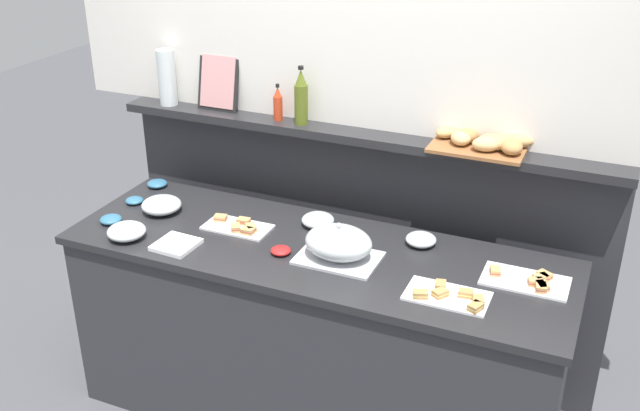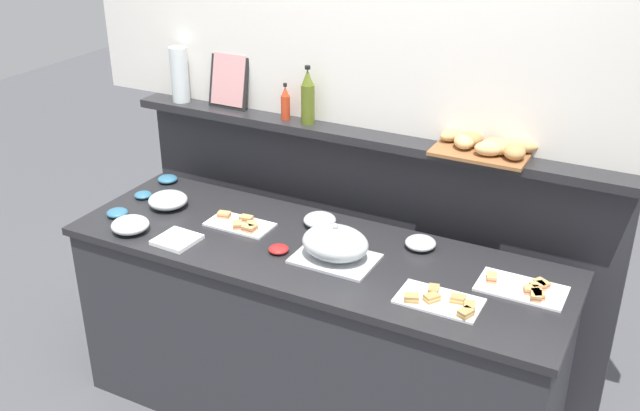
{
  "view_description": "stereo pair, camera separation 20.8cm",
  "coord_description": "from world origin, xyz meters",
  "px_view_note": "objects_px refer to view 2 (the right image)",
  "views": [
    {
      "loc": [
        1.13,
        -2.54,
        2.44
      ],
      "look_at": [
        -0.02,
        0.1,
        1.06
      ],
      "focal_mm": 41.67,
      "sensor_mm": 36.0,
      "label": 1
    },
    {
      "loc": [
        1.31,
        -2.45,
        2.44
      ],
      "look_at": [
        -0.02,
        0.1,
        1.06
      ],
      "focal_mm": 41.67,
      "sensor_mm": 36.0,
      "label": 2
    }
  ],
  "objects_px": {
    "glass_bowl_medium": "(168,201)",
    "condiment_bowl_dark": "(168,179)",
    "condiment_bowl_red": "(143,195)",
    "water_carafe": "(180,75)",
    "glass_bowl_large": "(130,225)",
    "napkin_stack": "(177,240)",
    "sandwich_platter_rear": "(441,301)",
    "glass_bowl_extra": "(420,243)",
    "serving_cloche": "(335,245)",
    "condiment_bowl_cream": "(279,249)",
    "sandwich_platter_side": "(524,288)",
    "hot_sauce_bottle": "(285,104)",
    "framed_picture": "(229,80)",
    "condiment_bowl_teal": "(117,213)",
    "sandwich_platter_front": "(241,224)",
    "glass_bowl_small": "(320,221)",
    "bread_basket": "(484,145)",
    "olive_oil_bottle": "(308,98)"
  },
  "relations": [
    {
      "from": "condiment_bowl_dark",
      "to": "bread_basket",
      "type": "distance_m",
      "value": 1.63
    },
    {
      "from": "sandwich_platter_front",
      "to": "serving_cloche",
      "type": "distance_m",
      "value": 0.53
    },
    {
      "from": "sandwich_platter_front",
      "to": "condiment_bowl_teal",
      "type": "relative_size",
      "value": 3.06
    },
    {
      "from": "sandwich_platter_side",
      "to": "condiment_bowl_cream",
      "type": "distance_m",
      "value": 1.01
    },
    {
      "from": "glass_bowl_extra",
      "to": "water_carafe",
      "type": "xyz_separation_m",
      "value": [
        -1.41,
        0.24,
        0.5
      ]
    },
    {
      "from": "glass_bowl_medium",
      "to": "condiment_bowl_cream",
      "type": "height_order",
      "value": "glass_bowl_medium"
    },
    {
      "from": "glass_bowl_large",
      "to": "napkin_stack",
      "type": "bearing_deg",
      "value": 4.6
    },
    {
      "from": "hot_sauce_bottle",
      "to": "framed_picture",
      "type": "distance_m",
      "value": 0.35
    },
    {
      "from": "serving_cloche",
      "to": "condiment_bowl_dark",
      "type": "height_order",
      "value": "serving_cloche"
    },
    {
      "from": "sandwich_platter_front",
      "to": "condiment_bowl_cream",
      "type": "bearing_deg",
      "value": -25.28
    },
    {
      "from": "sandwich_platter_side",
      "to": "napkin_stack",
      "type": "height_order",
      "value": "sandwich_platter_side"
    },
    {
      "from": "glass_bowl_medium",
      "to": "condiment_bowl_dark",
      "type": "xyz_separation_m",
      "value": [
        -0.19,
        0.24,
        -0.02
      ]
    },
    {
      "from": "glass_bowl_extra",
      "to": "water_carafe",
      "type": "distance_m",
      "value": 1.51
    },
    {
      "from": "condiment_bowl_teal",
      "to": "framed_picture",
      "type": "relative_size",
      "value": 0.36
    },
    {
      "from": "condiment_bowl_cream",
      "to": "glass_bowl_small",
      "type": "bearing_deg",
      "value": 82.29
    },
    {
      "from": "glass_bowl_medium",
      "to": "condiment_bowl_dark",
      "type": "height_order",
      "value": "glass_bowl_medium"
    },
    {
      "from": "glass_bowl_medium",
      "to": "framed_picture",
      "type": "distance_m",
      "value": 0.67
    },
    {
      "from": "condiment_bowl_red",
      "to": "hot_sauce_bottle",
      "type": "height_order",
      "value": "hot_sauce_bottle"
    },
    {
      "from": "sandwich_platter_front",
      "to": "serving_cloche",
      "type": "height_order",
      "value": "serving_cloche"
    },
    {
      "from": "sandwich_platter_rear",
      "to": "glass_bowl_medium",
      "type": "bearing_deg",
      "value": 172.27
    },
    {
      "from": "framed_picture",
      "to": "glass_bowl_small",
      "type": "bearing_deg",
      "value": -23.93
    },
    {
      "from": "bread_basket",
      "to": "water_carafe",
      "type": "bearing_deg",
      "value": -179.9
    },
    {
      "from": "glass_bowl_medium",
      "to": "serving_cloche",
      "type": "bearing_deg",
      "value": -5.21
    },
    {
      "from": "condiment_bowl_dark",
      "to": "water_carafe",
      "type": "distance_m",
      "value": 0.53
    },
    {
      "from": "hot_sauce_bottle",
      "to": "sandwich_platter_front",
      "type": "bearing_deg",
      "value": -89.99
    },
    {
      "from": "napkin_stack",
      "to": "framed_picture",
      "type": "bearing_deg",
      "value": 103.95
    },
    {
      "from": "sandwich_platter_rear",
      "to": "glass_bowl_small",
      "type": "relative_size",
      "value": 2.14
    },
    {
      "from": "glass_bowl_extra",
      "to": "condiment_bowl_teal",
      "type": "relative_size",
      "value": 1.34
    },
    {
      "from": "condiment_bowl_red",
      "to": "water_carafe",
      "type": "height_order",
      "value": "water_carafe"
    },
    {
      "from": "sandwich_platter_rear",
      "to": "bread_basket",
      "type": "height_order",
      "value": "bread_basket"
    },
    {
      "from": "glass_bowl_small",
      "to": "condiment_bowl_red",
      "type": "xyz_separation_m",
      "value": [
        -0.91,
        -0.13,
        -0.01
      ]
    },
    {
      "from": "bread_basket",
      "to": "glass_bowl_large",
      "type": "bearing_deg",
      "value": -153.02
    },
    {
      "from": "condiment_bowl_dark",
      "to": "condiment_bowl_red",
      "type": "distance_m",
      "value": 0.21
    },
    {
      "from": "water_carafe",
      "to": "condiment_bowl_teal",
      "type": "bearing_deg",
      "value": -85.36
    },
    {
      "from": "serving_cloche",
      "to": "condiment_bowl_cream",
      "type": "height_order",
      "value": "serving_cloche"
    },
    {
      "from": "sandwich_platter_front",
      "to": "bread_basket",
      "type": "distance_m",
      "value": 1.13
    },
    {
      "from": "sandwich_platter_side",
      "to": "serving_cloche",
      "type": "xyz_separation_m",
      "value": [
        -0.76,
        -0.12,
        0.06
      ]
    },
    {
      "from": "sandwich_platter_side",
      "to": "serving_cloche",
      "type": "relative_size",
      "value": 0.99
    },
    {
      "from": "sandwich_platter_rear",
      "to": "condiment_bowl_red",
      "type": "distance_m",
      "value": 1.63
    },
    {
      "from": "water_carafe",
      "to": "sandwich_platter_front",
      "type": "bearing_deg",
      "value": -34.57
    },
    {
      "from": "glass_bowl_medium",
      "to": "sandwich_platter_side",
      "type": "bearing_deg",
      "value": 1.29
    },
    {
      "from": "sandwich_platter_rear",
      "to": "glass_bowl_large",
      "type": "xyz_separation_m",
      "value": [
        -1.42,
        -0.09,
        0.02
      ]
    },
    {
      "from": "sandwich_platter_side",
      "to": "condiment_bowl_red",
      "type": "relative_size",
      "value": 3.96
    },
    {
      "from": "water_carafe",
      "to": "napkin_stack",
      "type": "bearing_deg",
      "value": -56.41
    },
    {
      "from": "condiment_bowl_teal",
      "to": "olive_oil_bottle",
      "type": "distance_m",
      "value": 1.03
    },
    {
      "from": "condiment_bowl_dark",
      "to": "napkin_stack",
      "type": "relative_size",
      "value": 0.59
    },
    {
      "from": "glass_bowl_extra",
      "to": "framed_picture",
      "type": "distance_m",
      "value": 1.27
    },
    {
      "from": "sandwich_platter_rear",
      "to": "framed_picture",
      "type": "relative_size",
      "value": 1.14
    },
    {
      "from": "condiment_bowl_teal",
      "to": "condiment_bowl_cream",
      "type": "relative_size",
      "value": 1.14
    },
    {
      "from": "sandwich_platter_rear",
      "to": "glass_bowl_medium",
      "type": "relative_size",
      "value": 1.71
    }
  ]
}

